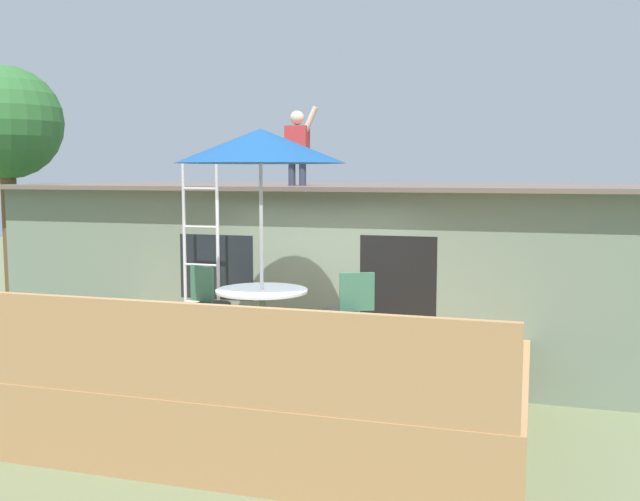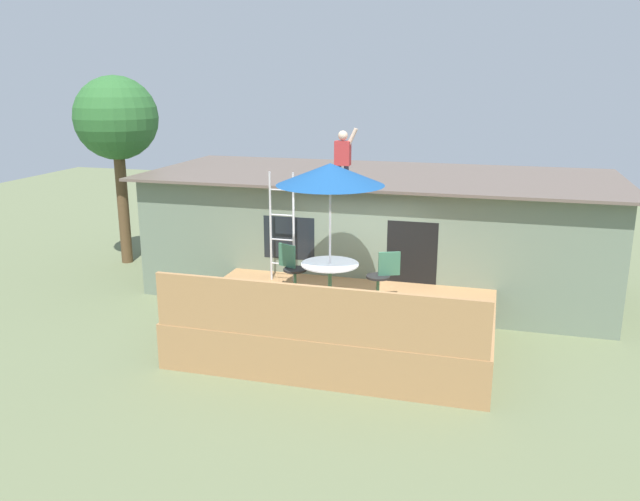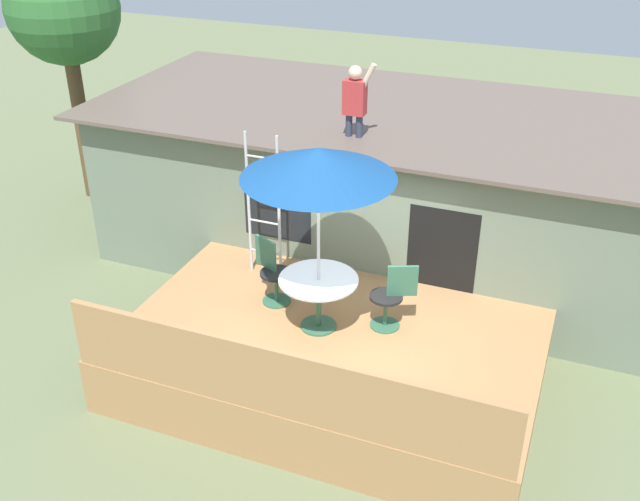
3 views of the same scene
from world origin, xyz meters
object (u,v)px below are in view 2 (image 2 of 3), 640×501
(person_figure, at_px, (343,152))
(patio_umbrella, at_px, (330,174))
(patio_chair_right, at_px, (382,277))
(step_ladder, at_px, (282,227))
(patio_table, at_px, (330,272))
(backyard_tree, at_px, (116,120))
(patio_chair_left, at_px, (292,269))

(person_figure, bearing_deg, patio_umbrella, -82.04)
(patio_chair_right, bearing_deg, step_ladder, -39.74)
(patio_table, xyz_separation_m, patio_umbrella, (-0.00, -0.00, 1.76))
(step_ladder, xyz_separation_m, backyard_tree, (-5.36, 2.79, 1.83))
(patio_umbrella, relative_size, step_ladder, 1.15)
(patio_chair_left, bearing_deg, patio_chair_right, 24.11)
(step_ladder, relative_size, patio_chair_left, 2.39)
(step_ladder, distance_m, backyard_tree, 6.32)
(patio_table, xyz_separation_m, patio_chair_right, (0.89, 0.37, -0.13))
(patio_chair_right, bearing_deg, patio_table, 0.00)
(patio_table, bearing_deg, backyard_tree, 149.99)
(step_ladder, bearing_deg, person_figure, 51.92)
(patio_table, bearing_deg, patio_chair_left, 155.41)
(step_ladder, height_order, backyard_tree, backyard_tree)
(patio_umbrella, bearing_deg, patio_table, 51.34)
(patio_umbrella, height_order, patio_chair_right, patio_umbrella)
(patio_chair_right, bearing_deg, patio_umbrella, 0.00)
(patio_chair_left, bearing_deg, backyard_tree, 173.84)
(patio_table, relative_size, patio_umbrella, 0.41)
(patio_chair_left, bearing_deg, person_figure, 98.49)
(patio_chair_left, relative_size, backyard_tree, 0.19)
(patio_table, xyz_separation_m, backyard_tree, (-6.62, 3.82, 2.34))
(person_figure, relative_size, patio_chair_right, 1.21)
(patio_chair_left, height_order, backyard_tree, backyard_tree)
(step_ladder, height_order, patio_chair_left, step_ladder)
(patio_chair_left, xyz_separation_m, patio_chair_right, (1.73, -0.01, 0.00))
(step_ladder, bearing_deg, patio_chair_left, -57.32)
(step_ladder, relative_size, patio_chair_right, 2.39)
(patio_chair_right, bearing_deg, backyard_tree, -47.43)
(step_ladder, xyz_separation_m, patio_chair_right, (2.14, -0.65, -0.64))
(patio_table, bearing_deg, patio_chair_right, 22.73)
(step_ladder, bearing_deg, patio_chair_right, -17.00)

